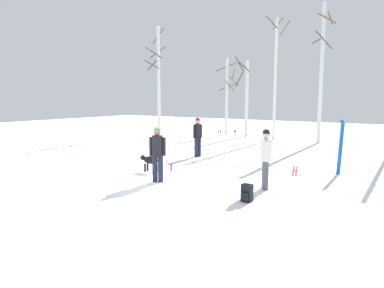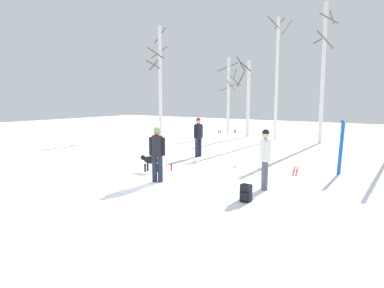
% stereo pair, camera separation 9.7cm
% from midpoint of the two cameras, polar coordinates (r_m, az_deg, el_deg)
% --- Properties ---
extents(ground_plane, '(60.00, 60.00, 0.00)m').
position_cam_midpoint_polar(ground_plane, '(10.73, -5.61, -6.39)').
color(ground_plane, white).
extents(person_0, '(0.34, 0.51, 1.72)m').
position_cam_midpoint_polar(person_0, '(15.28, 1.22, 1.56)').
color(person_0, '#1E2338').
rests_on(person_0, ground_plane).
extents(person_1, '(0.49, 0.34, 1.72)m').
position_cam_midpoint_polar(person_1, '(10.70, -5.44, -1.07)').
color(person_1, '#1E2338').
rests_on(person_1, ground_plane).
extents(person_2, '(0.34, 0.46, 1.72)m').
position_cam_midpoint_polar(person_2, '(10.02, 12.12, -1.80)').
color(person_2, '#4C4C56').
rests_on(person_2, ground_plane).
extents(dog, '(0.90, 0.28, 0.57)m').
position_cam_midpoint_polar(dog, '(12.34, -6.68, -2.72)').
color(dog, black).
rests_on(dog, ground_plane).
extents(ski_pair_planted_0, '(0.18, 0.11, 1.85)m').
position_cam_midpoint_polar(ski_pair_planted_0, '(12.73, 23.33, -0.56)').
color(ski_pair_planted_0, blue).
rests_on(ski_pair_planted_0, ground_plane).
extents(ski_pair_lying_0, '(0.61, 1.67, 0.05)m').
position_cam_midpoint_polar(ski_pair_lying_0, '(12.93, 16.72, -4.22)').
color(ski_pair_lying_0, red).
rests_on(ski_pair_lying_0, ground_plane).
extents(ski_poles_0, '(0.07, 0.26, 1.42)m').
position_cam_midpoint_polar(ski_poles_0, '(12.61, 4.71, -0.75)').
color(ski_poles_0, '#B2B2BC').
rests_on(ski_poles_0, ground_plane).
extents(ski_poles_1, '(0.07, 0.21, 1.43)m').
position_cam_midpoint_polar(ski_poles_1, '(12.69, 7.22, -0.71)').
color(ski_poles_1, '#B2B2BC').
rests_on(ski_poles_1, ground_plane).
extents(backpack_0, '(0.26, 0.29, 0.44)m').
position_cam_midpoint_polar(backpack_0, '(8.91, 9.08, -7.95)').
color(backpack_0, black).
rests_on(backpack_0, ground_plane).
extents(backpack_1, '(0.34, 0.34, 0.44)m').
position_cam_midpoint_polar(backpack_1, '(15.61, -6.16, -1.19)').
color(backpack_1, '#99591E').
rests_on(backpack_1, ground_plane).
extents(water_bottle_0, '(0.07, 0.07, 0.25)m').
position_cam_midpoint_polar(water_bottle_0, '(13.24, -3.95, -3.17)').
color(water_bottle_0, silver).
rests_on(water_bottle_0, ground_plane).
extents(water_bottle_1, '(0.07, 0.07, 0.27)m').
position_cam_midpoint_polar(water_bottle_1, '(12.37, -3.18, -3.88)').
color(water_bottle_1, red).
rests_on(water_bottle_1, ground_plane).
extents(birch_tree_0, '(1.61, 1.63, 7.46)m').
position_cam_midpoint_polar(birch_tree_0, '(24.90, -5.17, 10.63)').
color(birch_tree_0, silver).
rests_on(birch_tree_0, ground_plane).
extents(birch_tree_1, '(1.73, 1.72, 5.29)m').
position_cam_midpoint_polar(birch_tree_1, '(24.58, 6.11, 8.06)').
color(birch_tree_1, silver).
rests_on(birch_tree_1, ground_plane).
extents(birch_tree_2, '(1.24, 1.41, 5.28)m').
position_cam_midpoint_polar(birch_tree_2, '(23.61, 9.18, 7.72)').
color(birch_tree_2, silver).
rests_on(birch_tree_2, ground_plane).
extents(birch_tree_3, '(1.43, 1.43, 7.43)m').
position_cam_midpoint_polar(birch_tree_3, '(22.17, 13.79, 10.60)').
color(birch_tree_3, silver).
rests_on(birch_tree_3, ground_plane).
extents(birch_tree_4, '(1.26, 1.26, 7.75)m').
position_cam_midpoint_polar(birch_tree_4, '(21.10, 20.73, 11.00)').
color(birch_tree_4, silver).
rests_on(birch_tree_4, ground_plane).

